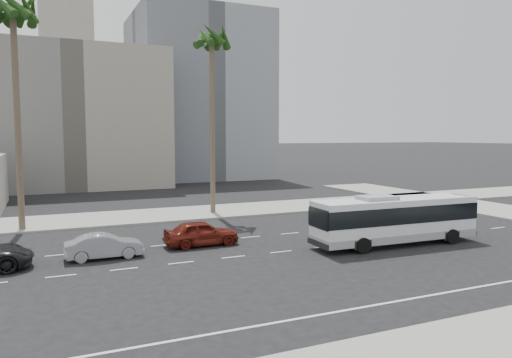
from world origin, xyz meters
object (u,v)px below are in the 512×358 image
palm_mid (13,17)px  car_a (201,233)px  car_b (104,246)px  city_bus (395,219)px  palm_near (212,43)px

palm_mid → car_a: bearing=-42.7°
car_b → palm_mid: size_ratio=0.25×
car_a → car_b: size_ratio=1.10×
city_bus → palm_near: 21.54m
city_bus → palm_near: palm_near is taller
palm_near → palm_mid: size_ratio=0.97×
city_bus → palm_mid: 29.02m
city_bus → car_a: size_ratio=2.39×
car_b → palm_mid: 18.18m
city_bus → palm_mid: (-21.50, 14.24, 13.29)m
car_a → palm_near: size_ratio=0.29×
city_bus → car_b: 17.50m
palm_near → car_a: bearing=-112.3°
city_bus → palm_near: bearing=114.2°
city_bus → palm_near: (-6.56, 15.91, 12.96)m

